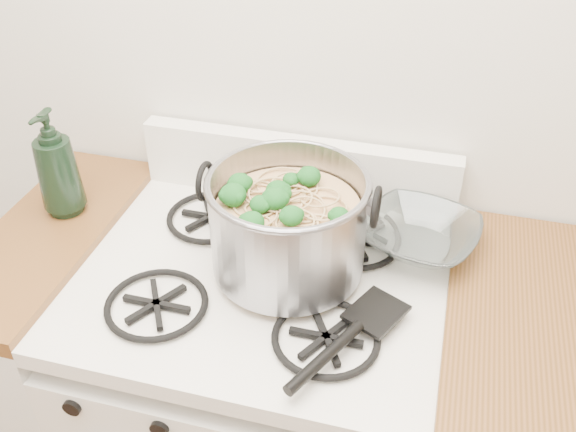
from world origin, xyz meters
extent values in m
plane|color=silver|center=(0.00, 1.60, 1.35)|extent=(3.60, 0.00, 3.60)
cube|color=white|center=(0.00, 1.27, 0.41)|extent=(0.76, 0.65, 0.81)
cube|color=white|center=(0.00, 1.27, 0.88)|extent=(0.76, 0.65, 0.04)
cube|color=black|center=(0.00, 1.27, 0.91)|extent=(0.60, 0.56, 0.02)
cylinder|color=black|center=(-0.28, 0.95, 0.78)|extent=(0.04, 0.03, 0.04)
cylinder|color=black|center=(-0.10, 0.95, 0.78)|extent=(0.04, 0.03, 0.04)
cube|color=silver|center=(-0.51, 1.27, 0.44)|extent=(0.25, 0.65, 0.88)
cube|color=#553414|center=(-0.51, 1.27, 0.90)|extent=(0.25, 0.65, 0.04)
cylinder|color=gray|center=(0.05, 1.28, 1.03)|extent=(0.31, 0.31, 0.21)
torus|color=gray|center=(0.05, 1.28, 1.13)|extent=(0.32, 0.32, 0.01)
torus|color=black|center=(-0.12, 1.28, 1.10)|extent=(0.01, 0.08, 0.08)
torus|color=black|center=(0.22, 1.28, 1.10)|extent=(0.01, 0.08, 0.08)
cylinder|color=tan|center=(0.05, 1.28, 1.00)|extent=(0.29, 0.29, 0.15)
sphere|color=#17571C|center=(0.05, 1.28, 1.09)|extent=(0.04, 0.04, 0.04)
sphere|color=#17571C|center=(0.05, 1.28, 1.09)|extent=(0.04, 0.04, 0.04)
sphere|color=#17571C|center=(0.05, 1.28, 1.09)|extent=(0.04, 0.04, 0.04)
sphere|color=#17571C|center=(0.05, 1.28, 1.09)|extent=(0.04, 0.04, 0.04)
sphere|color=#17571C|center=(0.05, 1.28, 1.09)|extent=(0.04, 0.04, 0.04)
sphere|color=#17571C|center=(0.05, 1.28, 1.09)|extent=(0.04, 0.04, 0.04)
sphere|color=#17571C|center=(0.05, 1.28, 1.09)|extent=(0.04, 0.04, 0.04)
sphere|color=#17571C|center=(0.05, 1.28, 1.09)|extent=(0.04, 0.04, 0.04)
sphere|color=#17571C|center=(0.05, 1.28, 1.09)|extent=(0.04, 0.04, 0.04)
sphere|color=#17571C|center=(0.05, 1.28, 1.09)|extent=(0.04, 0.04, 0.04)
sphere|color=#17571C|center=(0.05, 1.28, 1.09)|extent=(0.04, 0.04, 0.04)
sphere|color=#17571C|center=(0.05, 1.28, 1.09)|extent=(0.04, 0.04, 0.04)
imported|color=white|center=(0.31, 1.42, 0.94)|extent=(0.12, 0.12, 0.02)
imported|color=black|center=(-0.50, 1.34, 1.05)|extent=(0.10, 0.10, 0.25)
camera|label=1|loc=(0.32, 0.30, 1.79)|focal=40.00mm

